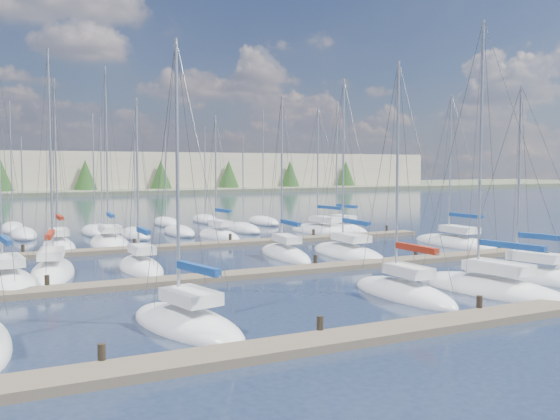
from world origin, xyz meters
name	(u,v)px	position (x,y,z in m)	size (l,w,h in m)	color
ground	(108,219)	(0.00, 60.00, 0.00)	(400.00, 400.00, 0.00)	#232F47
dock_near	(420,327)	(0.00, 2.01, 0.15)	(44.00, 1.93, 1.10)	#6B5E4C
dock_mid	(264,273)	(0.00, 16.01, 0.15)	(44.00, 1.93, 1.10)	#6B5E4C
dock_far	(188,246)	(0.00, 30.01, 0.15)	(44.00, 1.93, 1.10)	#6B5E4C
sailboat_r	(340,229)	(17.89, 35.66, 0.19)	(2.95, 8.38, 13.52)	white
sailboat_p	(219,236)	(4.75, 35.36, 0.19)	(2.89, 6.91, 11.72)	white
sailboat_j	(141,267)	(-6.01, 21.19, 0.19)	(2.40, 6.61, 11.40)	white
sailboat_m	(455,243)	(19.95, 21.61, 0.17)	(3.23, 9.53, 13.00)	white
sailboat_k	(285,254)	(4.57, 22.15, 0.19)	(3.02, 8.14, 12.26)	white
sailboat_q	(322,231)	(15.30, 34.88, 0.17)	(4.35, 9.34, 12.92)	white
sailboat_f	(527,276)	(12.75, 7.99, 0.18)	(4.05, 8.41, 11.76)	white
sailboat_i	(52,272)	(-11.13, 21.85, 0.19)	(4.11, 8.98, 14.13)	white
sailboat_h	(4,281)	(-13.85, 19.94, 0.18)	(3.65, 8.26, 13.53)	white
sailboat_l	(348,253)	(8.95, 20.72, 0.17)	(3.44, 9.13, 13.48)	white
sailboat_c	(187,324)	(-7.98, 6.53, 0.18)	(4.11, 7.59, 12.19)	white
sailboat_n	(59,246)	(-9.10, 34.33, 0.20)	(2.46, 7.76, 14.00)	white
sailboat_e	(490,289)	(8.16, 6.32, 0.18)	(4.35, 9.64, 14.58)	white
sailboat_d	(404,293)	(3.49, 7.44, 0.19)	(2.32, 7.42, 12.33)	white
sailboat_o	(109,242)	(-5.07, 34.93, 0.19)	(3.71, 8.47, 15.31)	white
distant_boats	(97,231)	(-4.34, 43.76, 0.29)	(36.93, 20.75, 13.30)	#9EA0A5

